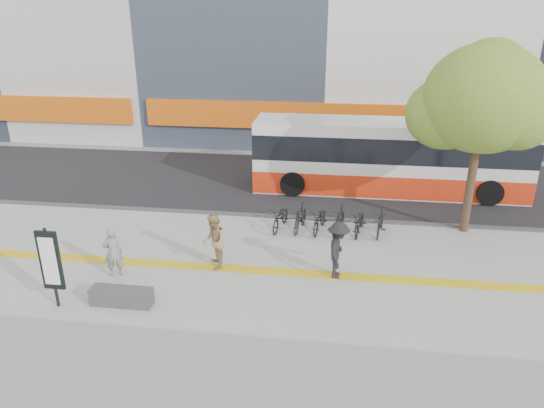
# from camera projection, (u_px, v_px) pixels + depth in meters

# --- Properties ---
(ground) EXTENTS (120.00, 120.00, 0.00)m
(ground) POSITION_uv_depth(u_px,v_px,m) (230.00, 289.00, 13.57)
(ground) COLOR slate
(ground) RESTS_ON ground
(sidewalk) EXTENTS (40.00, 7.00, 0.08)m
(sidewalk) POSITION_uv_depth(u_px,v_px,m) (241.00, 262.00, 14.93)
(sidewalk) COLOR gray
(sidewalk) RESTS_ON ground
(tactile_strip) EXTENTS (40.00, 0.45, 0.01)m
(tactile_strip) POSITION_uv_depth(u_px,v_px,m) (237.00, 269.00, 14.46)
(tactile_strip) COLOR gold
(tactile_strip) RESTS_ON sidewalk
(street) EXTENTS (40.00, 8.00, 0.06)m
(street) POSITION_uv_depth(u_px,v_px,m) (273.00, 182.00, 21.84)
(street) COLOR black
(street) RESTS_ON ground
(curb) EXTENTS (40.00, 0.25, 0.14)m
(curb) POSITION_uv_depth(u_px,v_px,m) (259.00, 216.00, 18.14)
(curb) COLOR #353537
(curb) RESTS_ON ground
(bench) EXTENTS (1.60, 0.45, 0.45)m
(bench) POSITION_uv_depth(u_px,v_px,m) (122.00, 296.00, 12.67)
(bench) COLOR #353537
(bench) RESTS_ON sidewalk
(signboard) EXTENTS (0.55, 0.10, 2.20)m
(signboard) POSITION_uv_depth(u_px,v_px,m) (50.00, 262.00, 12.20)
(signboard) COLOR black
(signboard) RESTS_ON sidewalk
(street_tree) EXTENTS (4.40, 3.80, 6.31)m
(street_tree) POSITION_uv_depth(u_px,v_px,m) (482.00, 101.00, 15.44)
(street_tree) COLOR #3B2B1B
(street_tree) RESTS_ON sidewalk
(bus) EXTENTS (11.00, 2.61, 2.93)m
(bus) POSITION_uv_depth(u_px,v_px,m) (388.00, 159.00, 20.25)
(bus) COLOR silver
(bus) RESTS_ON street
(bicycle_row) EXTENTS (4.15, 1.66, 0.93)m
(bicycle_row) POSITION_uv_depth(u_px,v_px,m) (329.00, 220.00, 16.74)
(bicycle_row) COLOR black
(bicycle_row) RESTS_ON sidewalk
(seated_woman) EXTENTS (0.63, 0.54, 1.47)m
(seated_woman) POSITION_uv_depth(u_px,v_px,m) (113.00, 252.00, 13.87)
(seated_woman) COLOR black
(seated_woman) RESTS_ON sidewalk
(pedestrian_tan) EXTENTS (0.87, 0.98, 1.67)m
(pedestrian_tan) POSITION_uv_depth(u_px,v_px,m) (214.00, 242.00, 14.25)
(pedestrian_tan) COLOR #967A4F
(pedestrian_tan) RESTS_ON sidewalk
(pedestrian_dark) EXTENTS (0.71, 1.13, 1.68)m
(pedestrian_dark) POSITION_uv_depth(u_px,v_px,m) (338.00, 250.00, 13.76)
(pedestrian_dark) COLOR black
(pedestrian_dark) RESTS_ON sidewalk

